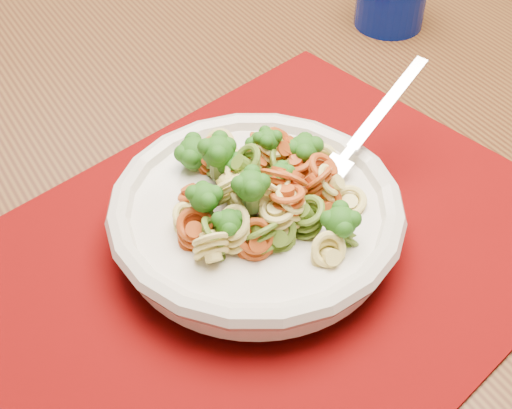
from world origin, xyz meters
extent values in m
cube|color=#4E2D1A|center=(0.00, 0.00, 0.00)|extent=(4.00, 4.00, 0.01)
cube|color=#583818|center=(0.01, -0.37, 0.68)|extent=(1.65, 1.38, 0.04)
cube|color=#583818|center=(0.45, 0.24, 0.33)|extent=(0.09, 0.09, 0.66)
cube|color=#630404|center=(0.02, -0.51, 0.71)|extent=(0.62, 0.59, 0.00)
cylinder|color=silver|center=(0.02, -0.49, 0.71)|extent=(0.10, 0.10, 0.01)
cylinder|color=silver|center=(0.02, -0.49, 0.73)|extent=(0.22, 0.22, 0.03)
torus|color=silver|center=(0.02, -0.49, 0.74)|extent=(0.24, 0.24, 0.02)
camera|label=1|loc=(-0.05, -0.90, 1.14)|focal=50.00mm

